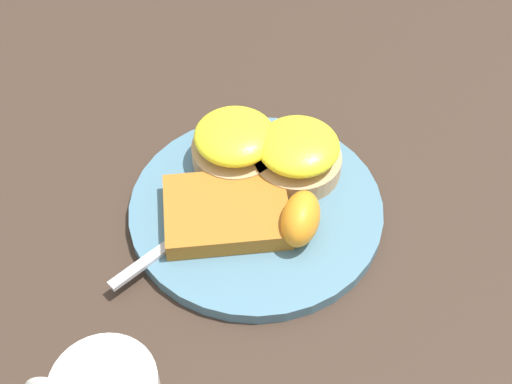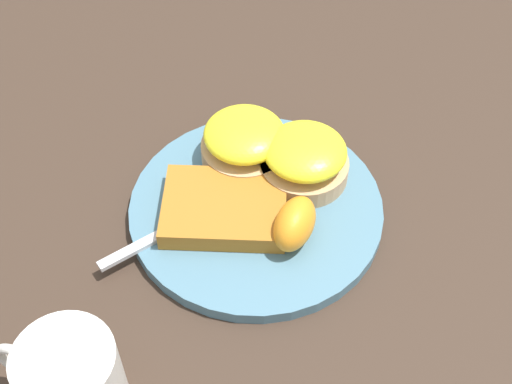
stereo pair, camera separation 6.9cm
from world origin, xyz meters
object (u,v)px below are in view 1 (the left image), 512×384
(sandwich_benedict_left, at_px, (298,154))
(sandwich_benedict_right, at_px, (235,144))
(hashbrown_patty, at_px, (227,211))
(orange_wedge, at_px, (301,219))
(fork, at_px, (210,215))

(sandwich_benedict_left, xyz_separation_m, sandwich_benedict_right, (0.07, -0.00, 0.00))
(hashbrown_patty, xyz_separation_m, orange_wedge, (-0.07, 0.01, 0.01))
(sandwich_benedict_left, xyz_separation_m, hashbrown_patty, (0.06, 0.07, -0.01))
(orange_wedge, relative_size, fork, 0.33)
(sandwich_benedict_left, distance_m, fork, 0.11)
(sandwich_benedict_right, height_order, orange_wedge, sandwich_benedict_right)
(hashbrown_patty, bearing_deg, sandwich_benedict_left, -127.90)
(sandwich_benedict_left, bearing_deg, orange_wedge, 100.31)
(hashbrown_patty, bearing_deg, fork, 5.01)
(sandwich_benedict_left, height_order, sandwich_benedict_right, same)
(orange_wedge, bearing_deg, hashbrown_patty, -3.99)
(sandwich_benedict_right, distance_m, orange_wedge, 0.11)
(orange_wedge, bearing_deg, sandwich_benedict_right, -45.84)
(orange_wedge, distance_m, fork, 0.09)
(orange_wedge, bearing_deg, sandwich_benedict_left, -79.69)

